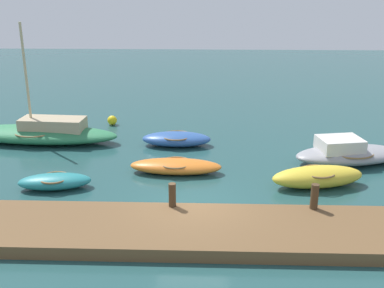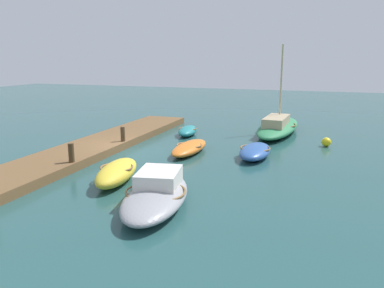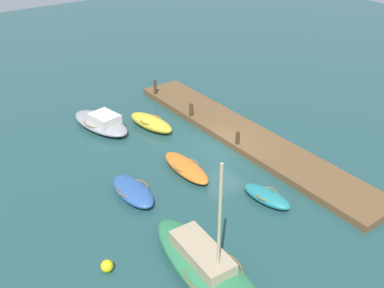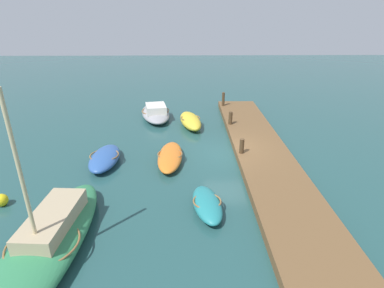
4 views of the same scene
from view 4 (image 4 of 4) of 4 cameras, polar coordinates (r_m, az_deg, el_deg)
ground_plane at (r=17.64m, az=6.46°, el=-1.94°), size 84.00×84.00×0.00m
dock_platform at (r=17.90m, az=12.52°, el=-1.28°), size 19.42×2.95×0.40m
rowboat_yellow at (r=21.70m, az=-0.29°, el=4.29°), size 3.77×1.95×0.80m
sailboat_green at (r=11.65m, az=-25.32°, el=-16.28°), size 8.08×2.71×5.75m
dinghy_teal at (r=12.78m, az=2.79°, el=-10.98°), size 2.85×1.47×0.57m
rowboat_blue at (r=17.00m, az=-15.74°, el=-2.49°), size 3.30×1.52×0.65m
rowboat_orange at (r=16.66m, az=-4.05°, el=-2.31°), size 3.80×1.39×0.58m
motorboat_grey at (r=23.57m, az=-6.70°, el=5.80°), size 5.10×2.87×1.14m
mooring_post_west at (r=16.82m, az=9.13°, el=-0.38°), size 0.24×0.24×0.81m
mooring_post_mid_west at (r=21.08m, az=7.08°, el=4.74°), size 0.25×0.25×0.85m
mooring_post_mid_east at (r=25.26m, az=5.77°, el=8.20°), size 0.22×0.22×1.08m
marker_buoy at (r=15.27m, az=-31.60°, el=-8.77°), size 0.52×0.52×0.52m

